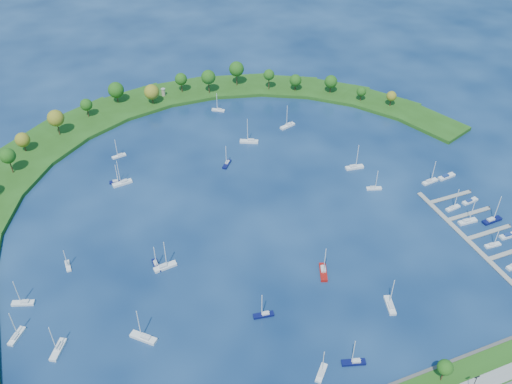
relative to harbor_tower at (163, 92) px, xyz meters
name	(u,v)px	position (x,y,z in m)	size (l,w,h in m)	color
ground	(250,208)	(10.56, -116.13, -4.39)	(700.00, 700.00, 0.00)	#06193C
breakwater	(127,170)	(-35.77, -67.41, -3.40)	(286.74, 247.64, 2.00)	#204B14
breakwater_trees	(154,105)	(-11.24, -25.30, 6.32)	(238.60, 90.17, 15.51)	#382314
harbor_tower	(163,92)	(0.00, 0.00, 0.00)	(2.60, 2.60, 4.67)	gray
dock_system	(491,245)	(95.86, -177.13, -4.04)	(24.28, 82.00, 1.60)	gray
moored_boat_0	(119,155)	(-37.20, -52.60, -3.52)	(7.48, 3.26, 10.64)	white
moored_boat_1	(218,110)	(25.83, -26.48, -3.50)	(7.45, 6.10, 11.17)	white
moored_boat_2	(321,372)	(0.98, -205.76, -3.51)	(6.81, 6.86, 11.10)	white
moored_boat_3	(23,302)	(-89.06, -137.31, -3.48)	(8.60, 4.92, 12.20)	white
moored_boat_4	(156,265)	(-38.05, -136.59, -3.51)	(2.26, 7.59, 11.10)	#0B0F45
moored_boat_5	(227,163)	(12.12, -80.13, -3.49)	(6.71, 7.53, 11.62)	#0B0F45
moored_boat_7	(354,167)	(70.46, -106.76, -3.43)	(9.52, 3.82, 13.60)	white
moored_boat_8	(16,336)	(-92.19, -152.42, -3.48)	(6.70, 7.95, 12.03)	white
moored_boat_9	(144,337)	(-50.61, -169.85, -3.40)	(8.99, 8.91, 14.54)	white
moored_boat_10	(68,265)	(-71.19, -123.54, -3.54)	(1.97, 6.47, 9.45)	white
moored_boat_11	(323,271)	(22.73, -165.11, -3.41)	(6.15, 9.93, 14.15)	maroon
moored_boat_12	(390,305)	(38.00, -189.58, -3.44)	(5.08, 9.34, 13.22)	white
moored_boat_13	(249,141)	(30.21, -64.88, -3.41)	(9.98, 6.76, 14.37)	white
moored_boat_14	(58,349)	(-79.08, -163.63, -3.43)	(6.87, 9.24, 13.52)	white
moored_boat_15	(354,362)	(13.03, -206.15, -3.48)	(8.55, 4.66, 12.11)	#0B0F45
moored_boat_16	(288,125)	(55.99, -57.93, -3.43)	(9.67, 5.32, 13.69)	white
moored_boat_17	(117,181)	(-42.34, -74.34, -3.52)	(7.32, 3.27, 10.39)	#0B0F45
moored_boat_18	(264,314)	(-7.50, -176.10, -3.50)	(7.96, 3.37, 11.34)	#0B0F45
moored_boat_19	(122,183)	(-40.04, -76.61, -3.42)	(9.69, 3.82, 13.87)	white
moored_boat_20	(165,266)	(-35.01, -138.80, -3.43)	(9.60, 3.75, 13.74)	white
moored_boat_21	(374,188)	(70.50, -125.23, -3.52)	(7.49, 4.19, 10.62)	white
docked_boat_4	(493,244)	(96.10, -177.72, -3.52)	(7.32, 2.52, 10.57)	white
docked_boat_5	(509,235)	(106.53, -175.61, -3.73)	(8.85, 2.75, 1.79)	white
docked_boat_6	(468,221)	(96.07, -161.56, -3.45)	(8.95, 2.88, 13.01)	white
docked_boat_7	(492,220)	(106.56, -165.00, -3.42)	(9.54, 3.05, 13.87)	#0B0F45
docked_boat_8	(453,207)	(96.10, -151.40, -3.51)	(7.61, 2.95, 10.90)	white
docked_boat_9	(470,201)	(106.54, -150.27, -3.78)	(8.33, 3.24, 1.66)	white
docked_boat_10	(430,181)	(98.48, -130.80, -3.47)	(8.57, 3.32, 12.28)	white
docked_boat_11	(446,176)	(108.43, -130.46, -3.70)	(9.46, 3.60, 1.88)	white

